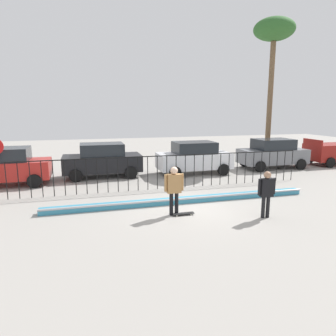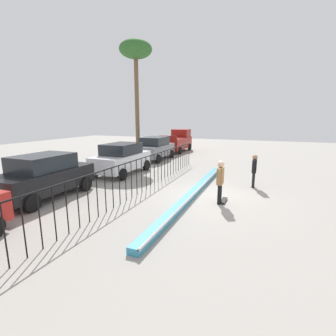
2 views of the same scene
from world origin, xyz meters
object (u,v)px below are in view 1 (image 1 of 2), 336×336
Objects in this scene: parked_car_white at (194,157)px; parked_car_gray at (273,153)px; camera_operator at (267,190)px; skateboard at (183,214)px; skateboarder at (174,186)px; parked_car_red at (5,166)px; palm_tree_tall at (274,36)px; parked_car_black at (102,160)px.

parked_car_gray is at bearing 1.70° from parked_car_white.
parked_car_gray is at bearing -100.40° from camera_operator.
parked_car_gray is (8.45, 7.14, 0.91)m from skateboard.
skateboarder is 0.41× the size of parked_car_red.
palm_tree_tall is at bearing 4.81° from parked_car_red.
parked_car_gray is (5.53, 0.32, 0.00)m from parked_car_white.
skateboarder is 1.06× the size of camera_operator.
parked_car_red is at bearing -178.47° from parked_car_gray.
skateboard is (0.31, -0.13, -1.01)m from skateboarder.
skateboarder is at bearing -141.70° from parked_car_gray.
parked_car_red is at bearing 133.77° from skateboard.
camera_operator is at bearing -46.99° from skateboarder.
parked_car_gray reaches higher than skateboard.
skateboarder is 3.24m from camera_operator.
skateboard is 0.19× the size of parked_car_red.
skateboard is 0.19× the size of parked_car_white.
camera_operator is 14.46m from palm_tree_tall.
skateboarder reaches higher than camera_operator.
parked_car_white reaches higher than skateboarder.
parked_car_black is 10.83m from parked_car_gray.
skateboarder is 0.41× the size of parked_car_black.
parked_car_gray is (10.82, -0.23, 0.00)m from parked_car_black.
parked_car_black and parked_car_white have the same top height.
parked_car_white and parked_car_gray have the same top height.
parked_car_white is at bearing -3.11° from parked_car_red.
parked_car_black is (4.84, 0.75, 0.00)m from parked_car_red.
parked_car_white is 1.00× the size of parked_car_gray.
skateboard is 0.48× the size of camera_operator.
skateboarder is 0.41× the size of parked_car_white.
skateboard is at bearing -49.52° from skateboarder.
skateboarder is at bearing -117.39° from parked_car_white.
parked_car_black is (-2.06, 7.24, -0.09)m from skateboarder.
parked_car_gray reaches higher than camera_operator.
palm_tree_tall reaches higher than parked_car_white.
palm_tree_tall is at bearing 16.82° from skateboarder.
parked_car_white reaches higher than camera_operator.
parked_car_black is 14.20m from palm_tree_tall.
skateboard is at bearing -72.89° from parked_car_black.
parked_car_red is 1.00× the size of parked_car_gray.
camera_operator is 0.39× the size of parked_car_black.
parked_car_red is at bearing -12.81° from camera_operator.
parked_car_red is 1.00× the size of parked_car_black.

